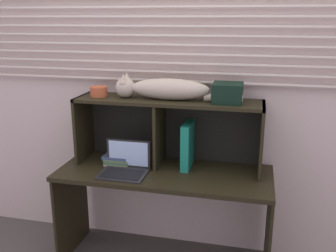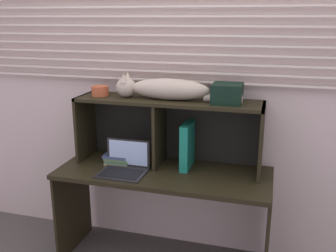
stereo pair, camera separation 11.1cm
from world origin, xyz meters
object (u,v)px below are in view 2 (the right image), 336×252
small_basket (100,91)px  binder_upright (187,145)px  laptop (124,166)px  cat (163,89)px  book_stack (122,156)px  storage_box (227,93)px

small_basket → binder_upright: bearing=0.0°
laptop → small_basket: (-0.24, 0.20, 0.46)m
binder_upright → small_basket: size_ratio=2.64×
cat → small_basket: cat is taller
laptop → book_stack: bearing=117.1°
binder_upright → storage_box: storage_box is taller
binder_upright → small_basket: bearing=180.0°
laptop → binder_upright: 0.45m
book_stack → storage_box: bearing=0.3°
small_basket → laptop: bearing=-38.7°
storage_box → small_basket: bearing=180.0°
small_basket → storage_box: bearing=0.0°
cat → storage_box: cat is taller
small_basket → storage_box: size_ratio=0.62×
binder_upright → storage_box: (0.26, 0.00, 0.37)m
small_basket → book_stack: bearing=-1.3°
binder_upright → cat: bearing=180.0°
cat → laptop: size_ratio=2.79×
cat → storage_box: (0.43, -0.00, -0.01)m
binder_upright → book_stack: (-0.49, -0.00, -0.12)m
storage_box → binder_upright: bearing=180.0°
book_stack → small_basket: (-0.15, 0.00, 0.47)m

